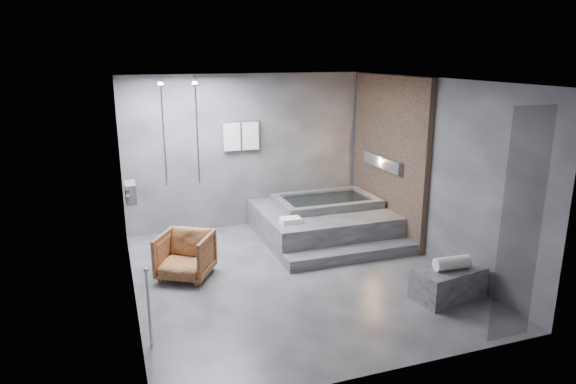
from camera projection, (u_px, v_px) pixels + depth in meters
name	position (u px, v px, depth m)	size (l,w,h in m)	color
room	(316.00, 155.00, 7.40)	(5.00, 5.04, 2.82)	#303032
tub_deck	(322.00, 222.00, 9.09)	(2.20, 2.00, 0.50)	#353538
tub_step	(352.00, 254.00, 8.06)	(2.20, 0.36, 0.18)	#353538
concrete_bench	(448.00, 283.00, 6.79)	(0.93, 0.51, 0.42)	#343437
driftwood_chair	(185.00, 255.00, 7.38)	(0.71, 0.73, 0.67)	#482512
rolled_towel	(452.00, 263.00, 6.68)	(0.18, 0.18, 0.49)	white
deck_towel	(291.00, 220.00, 8.26)	(0.32, 0.23, 0.08)	white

